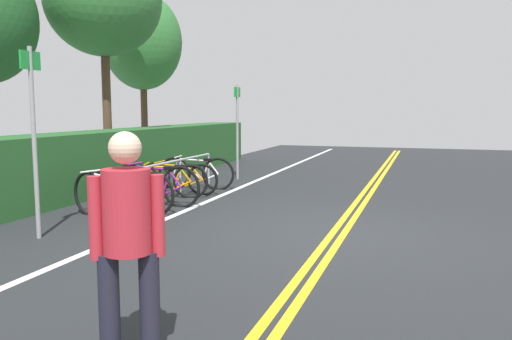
% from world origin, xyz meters
% --- Properties ---
extents(ground_plane, '(33.51, 11.01, 0.05)m').
position_xyz_m(ground_plane, '(0.00, 0.00, -0.03)').
color(ground_plane, '#232628').
extents(centre_line_yellow_inner, '(30.16, 0.10, 0.00)m').
position_xyz_m(centre_line_yellow_inner, '(0.00, -0.08, 0.00)').
color(centre_line_yellow_inner, gold).
rests_on(centre_line_yellow_inner, ground_plane).
extents(centre_line_yellow_outer, '(30.16, 0.10, 0.00)m').
position_xyz_m(centre_line_yellow_outer, '(0.00, 0.08, 0.00)').
color(centre_line_yellow_outer, gold).
rests_on(centre_line_yellow_outer, ground_plane).
extents(bike_lane_stripe_white, '(30.16, 0.12, 0.00)m').
position_xyz_m(bike_lane_stripe_white, '(0.00, 2.76, 0.00)').
color(bike_lane_stripe_white, white).
rests_on(bike_lane_stripe_white, ground_plane).
extents(bike_rack, '(4.32, 0.05, 0.74)m').
position_xyz_m(bike_rack, '(1.50, 3.54, 0.55)').
color(bike_rack, '#9EA0A5').
rests_on(bike_rack, ground_plane).
extents(bicycle_0, '(0.58, 1.69, 0.78)m').
position_xyz_m(bicycle_0, '(-0.12, 3.62, 0.37)').
color(bicycle_0, black).
rests_on(bicycle_0, ground_plane).
extents(bicycle_1, '(0.46, 1.79, 0.75)m').
position_xyz_m(bicycle_1, '(0.54, 3.63, 0.35)').
color(bicycle_1, black).
rests_on(bicycle_1, ground_plane).
extents(bicycle_2, '(0.46, 1.82, 0.79)m').
position_xyz_m(bicycle_2, '(1.16, 3.51, 0.37)').
color(bicycle_2, black).
rests_on(bicycle_2, ground_plane).
extents(bicycle_3, '(0.63, 1.58, 0.72)m').
position_xyz_m(bicycle_3, '(1.90, 3.68, 0.33)').
color(bicycle_3, black).
rests_on(bicycle_3, ground_plane).
extents(bicycle_4, '(0.46, 1.72, 0.69)m').
position_xyz_m(bicycle_4, '(2.41, 3.67, 0.32)').
color(bicycle_4, black).
rests_on(bicycle_4, ground_plane).
extents(bicycle_5, '(0.46, 1.70, 0.74)m').
position_xyz_m(bicycle_5, '(3.12, 3.61, 0.35)').
color(bicycle_5, black).
rests_on(bicycle_5, ground_plane).
extents(pedestrian, '(0.32, 0.44, 1.60)m').
position_xyz_m(pedestrian, '(-4.17, 0.72, 0.91)').
color(pedestrian, '#1E1E2D').
rests_on(pedestrian, ground_plane).
extents(sign_post_near, '(0.36, 0.06, 2.55)m').
position_xyz_m(sign_post_near, '(-1.50, 3.81, 1.52)').
color(sign_post_near, gray).
rests_on(sign_post_near, ground_plane).
extents(sign_post_far, '(0.36, 0.06, 2.32)m').
position_xyz_m(sign_post_far, '(4.83, 3.28, 1.39)').
color(sign_post_far, gray).
rests_on(sign_post_far, ground_plane).
extents(hedge_backdrop, '(13.27, 1.06, 1.27)m').
position_xyz_m(hedge_backdrop, '(3.00, 5.46, 0.63)').
color(hedge_backdrop, '#235626').
rests_on(hedge_backdrop, ground_plane).
extents(tree_far_right, '(2.76, 2.76, 5.63)m').
position_xyz_m(tree_far_right, '(3.81, 6.29, 4.29)').
color(tree_far_right, '#473323').
rests_on(tree_far_right, ground_plane).
extents(tree_extra, '(2.37, 2.37, 5.18)m').
position_xyz_m(tree_extra, '(6.98, 7.12, 3.73)').
color(tree_extra, '#473323').
rests_on(tree_extra, ground_plane).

